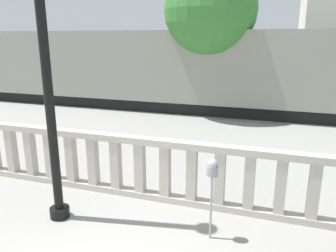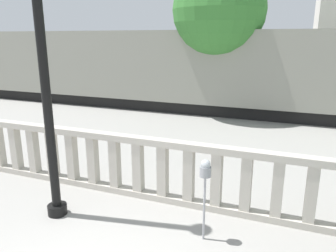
# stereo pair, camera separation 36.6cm
# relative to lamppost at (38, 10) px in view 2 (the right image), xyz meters

# --- Properties ---
(balustrade) EXTENTS (12.56, 0.24, 1.37)m
(balustrade) POSITION_rel_lamppost_xyz_m (1.73, 1.28, -3.15)
(balustrade) COLOR #BCB5A8
(balustrade) RESTS_ON ground
(lamppost) EXTENTS (0.39, 0.39, 7.00)m
(lamppost) POSITION_rel_lamppost_xyz_m (0.00, 0.00, 0.00)
(lamppost) COLOR black
(lamppost) RESTS_ON ground
(parking_meter) EXTENTS (0.19, 0.19, 1.47)m
(parking_meter) POSITION_rel_lamppost_xyz_m (2.91, 0.25, -2.63)
(parking_meter) COLOR #99999E
(parking_meter) RESTS_ON ground
(train_near) EXTENTS (29.19, 2.86, 4.30)m
(train_near) POSITION_rel_lamppost_xyz_m (-2.17, 10.36, -1.90)
(train_near) COLOR black
(train_near) RESTS_ON ground
(tree_left) EXTENTS (3.92, 3.92, 6.47)m
(tree_left) POSITION_rel_lamppost_xyz_m (0.87, 9.61, 0.67)
(tree_left) COLOR #4C3823
(tree_left) RESTS_ON ground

